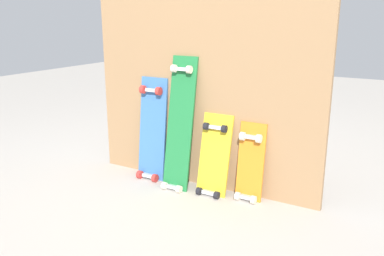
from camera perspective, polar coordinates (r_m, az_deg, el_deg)
ground_plane at (r=2.92m, az=0.69°, el=-8.15°), size 12.00×12.00×0.00m
plywood_wall_panel at (r=2.76m, az=1.47°, el=7.34°), size 1.69×0.04×1.56m
skateboard_blue at (r=2.98m, az=-5.63°, el=-0.75°), size 0.22×0.16×0.81m
skateboard_green at (r=2.79m, az=-1.77°, el=-0.13°), size 0.19×0.23×0.98m
skateboard_yellow at (r=2.74m, az=3.07°, el=-4.50°), size 0.22×0.19×0.61m
skateboard_orange at (r=2.68m, az=8.11°, el=-5.42°), size 0.18×0.14×0.58m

